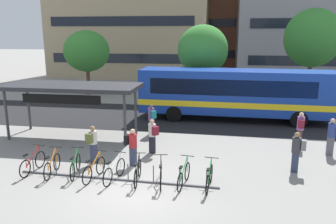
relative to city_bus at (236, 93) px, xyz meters
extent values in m
plane|color=gray|center=(-3.70, -10.52, -1.78)|extent=(200.00, 200.00, 0.00)
cube|color=#232326|center=(-3.70, 0.00, -1.77)|extent=(80.00, 7.20, 0.01)
cube|color=#14389E|center=(-0.06, 0.00, 0.07)|extent=(12.07, 2.88, 2.70)
cube|color=yellow|center=(-0.06, 0.00, -0.58)|extent=(12.09, 2.90, 0.36)
cube|color=black|center=(5.38, -0.15, 1.20)|extent=(1.06, 2.32, 0.40)
cube|color=black|center=(-0.33, 1.25, 0.48)|extent=(9.84, 0.33, 0.97)
cube|color=black|center=(-0.40, -1.23, 0.48)|extent=(9.84, 0.33, 0.97)
cylinder|color=black|center=(3.69, 1.05, -1.28)|extent=(1.01, 0.33, 1.00)
cylinder|color=black|center=(3.62, -1.25, -1.28)|extent=(1.01, 0.33, 1.00)
cylinder|color=black|center=(-3.75, 1.26, -1.28)|extent=(1.01, 0.33, 1.00)
cylinder|color=black|center=(-3.81, -1.05, -1.28)|extent=(1.01, 0.33, 1.00)
cube|color=#47474C|center=(-4.74, -10.01, -1.75)|extent=(7.82, 0.30, 0.06)
cylinder|color=#47474C|center=(-8.16, -9.92, -1.43)|extent=(0.04, 0.04, 0.70)
cylinder|color=#47474C|center=(-7.18, -9.94, -1.43)|extent=(0.04, 0.04, 0.70)
cylinder|color=#47474C|center=(-6.20, -9.97, -1.43)|extent=(0.04, 0.04, 0.70)
cylinder|color=#47474C|center=(-5.23, -10.00, -1.43)|extent=(0.04, 0.04, 0.70)
cylinder|color=#47474C|center=(-4.25, -10.03, -1.43)|extent=(0.04, 0.04, 0.70)
cylinder|color=#47474C|center=(-3.27, -10.06, -1.43)|extent=(0.04, 0.04, 0.70)
cylinder|color=#47474C|center=(-2.30, -10.08, -1.43)|extent=(0.04, 0.04, 0.70)
cylinder|color=#47474C|center=(-1.32, -10.11, -1.43)|extent=(0.04, 0.04, 0.70)
torus|color=black|center=(-8.19, -9.34, -1.42)|extent=(0.08, 0.71, 0.70)
torus|color=black|center=(-8.24, -10.35, -1.42)|extent=(0.08, 0.71, 0.70)
cube|color=red|center=(-8.21, -9.82, -1.11)|extent=(0.08, 0.92, 0.58)
cylinder|color=red|center=(-8.23, -10.25, -1.16)|extent=(0.03, 0.03, 0.55)
cube|color=black|center=(-8.23, -10.25, -0.90)|extent=(0.11, 0.22, 0.05)
cylinder|color=red|center=(-8.19, -9.36, -1.11)|extent=(0.03, 0.03, 0.65)
cylinder|color=black|center=(-8.19, -9.36, -0.80)|extent=(0.52, 0.05, 0.03)
torus|color=black|center=(-7.39, -9.45, -1.42)|extent=(0.13, 0.70, 0.70)
torus|color=black|center=(-7.26, -10.46, -1.42)|extent=(0.13, 0.70, 0.70)
cube|color=orange|center=(-7.33, -9.94, -1.11)|extent=(0.15, 0.92, 0.58)
cylinder|color=orange|center=(-7.27, -10.37, -1.16)|extent=(0.03, 0.03, 0.55)
cube|color=black|center=(-7.27, -10.37, -0.90)|extent=(0.13, 0.23, 0.05)
cylinder|color=orange|center=(-7.39, -9.47, -1.11)|extent=(0.04, 0.04, 0.65)
cylinder|color=black|center=(-7.39, -9.47, -0.80)|extent=(0.52, 0.10, 0.03)
torus|color=black|center=(-6.52, -9.36, -1.42)|extent=(0.19, 0.70, 0.70)
torus|color=black|center=(-6.31, -10.36, -1.42)|extent=(0.19, 0.70, 0.70)
cube|color=#1E7F38|center=(-6.42, -9.84, -1.11)|extent=(0.22, 0.91, 0.58)
cylinder|color=#1E7F38|center=(-6.33, -10.26, -1.16)|extent=(0.04, 0.04, 0.55)
cube|color=black|center=(-6.33, -10.26, -0.90)|extent=(0.14, 0.24, 0.05)
cylinder|color=#1E7F38|center=(-6.51, -9.38, -1.11)|extent=(0.04, 0.04, 0.65)
cylinder|color=black|center=(-6.51, -9.38, -0.80)|extent=(0.51, 0.13, 0.03)
torus|color=black|center=(-5.49, -9.55, -1.42)|extent=(0.14, 0.70, 0.70)
torus|color=black|center=(-5.64, -10.56, -1.42)|extent=(0.14, 0.70, 0.70)
cube|color=orange|center=(-5.56, -10.04, -1.11)|extent=(0.16, 0.92, 0.58)
cylinder|color=orange|center=(-5.62, -10.46, -1.16)|extent=(0.03, 0.03, 0.55)
cube|color=black|center=(-5.62, -10.46, -0.90)|extent=(0.13, 0.23, 0.05)
cylinder|color=orange|center=(-5.50, -9.57, -1.11)|extent=(0.04, 0.04, 0.65)
cylinder|color=black|center=(-5.50, -9.57, -0.80)|extent=(0.52, 0.10, 0.03)
torus|color=black|center=(-4.67, -9.58, -1.42)|extent=(0.16, 0.70, 0.70)
torus|color=black|center=(-4.85, -10.59, -1.42)|extent=(0.16, 0.70, 0.70)
cube|color=silver|center=(-4.76, -10.06, -1.11)|extent=(0.19, 0.91, 0.58)
cylinder|color=silver|center=(-4.83, -10.49, -1.16)|extent=(0.03, 0.03, 0.55)
cube|color=black|center=(-4.83, -10.49, -0.90)|extent=(0.14, 0.23, 0.05)
cylinder|color=silver|center=(-4.68, -9.60, -1.11)|extent=(0.04, 0.04, 0.65)
cylinder|color=black|center=(-4.68, -9.60, -0.80)|extent=(0.52, 0.12, 0.03)
torus|color=black|center=(-3.92, -9.56, -1.42)|extent=(0.12, 0.70, 0.70)
torus|color=black|center=(-3.81, -10.58, -1.42)|extent=(0.12, 0.70, 0.70)
cube|color=black|center=(-3.87, -10.05, -1.11)|extent=(0.13, 0.92, 0.58)
cylinder|color=black|center=(-3.82, -10.48, -1.16)|extent=(0.03, 0.03, 0.55)
cube|color=black|center=(-3.82, -10.48, -0.90)|extent=(0.12, 0.23, 0.05)
cylinder|color=black|center=(-3.92, -9.58, -1.11)|extent=(0.04, 0.04, 0.65)
cylinder|color=black|center=(-3.92, -9.58, -0.80)|extent=(0.52, 0.08, 0.03)
torus|color=black|center=(-3.07, -9.62, -1.42)|extent=(0.16, 0.70, 0.70)
torus|color=black|center=(-2.90, -10.62, -1.42)|extent=(0.16, 0.70, 0.70)
cube|color=black|center=(-2.99, -10.10, -1.11)|extent=(0.19, 0.91, 0.58)
cylinder|color=black|center=(-2.91, -10.52, -1.16)|extent=(0.03, 0.03, 0.55)
cube|color=black|center=(-2.91, -10.52, -0.90)|extent=(0.14, 0.23, 0.05)
cylinder|color=black|center=(-3.07, -9.64, -1.11)|extent=(0.04, 0.04, 0.65)
cylinder|color=black|center=(-3.07, -9.64, -0.80)|extent=(0.52, 0.11, 0.03)
torus|color=black|center=(-2.07, -9.57, -1.42)|extent=(0.14, 0.70, 0.70)
torus|color=black|center=(-2.22, -10.58, -1.42)|extent=(0.14, 0.70, 0.70)
cube|color=#1E7F38|center=(-2.14, -10.06, -1.11)|extent=(0.16, 0.92, 0.58)
cylinder|color=#1E7F38|center=(-2.20, -10.48, -1.16)|extent=(0.03, 0.03, 0.55)
cube|color=black|center=(-2.20, -10.48, -0.90)|extent=(0.13, 0.23, 0.05)
cylinder|color=#1E7F38|center=(-2.07, -9.59, -1.11)|extent=(0.04, 0.04, 0.65)
cylinder|color=black|center=(-2.07, -9.59, -0.80)|extent=(0.52, 0.10, 0.03)
torus|color=black|center=(-1.18, -9.62, -1.42)|extent=(0.11, 0.71, 0.70)
torus|color=black|center=(-1.27, -10.64, -1.42)|extent=(0.11, 0.71, 0.70)
cube|color=#1E7F38|center=(-1.22, -10.11, -1.11)|extent=(0.11, 0.92, 0.58)
cylinder|color=#1E7F38|center=(-1.26, -10.54, -1.16)|extent=(0.03, 0.03, 0.55)
cube|color=black|center=(-1.26, -10.54, -0.90)|extent=(0.12, 0.23, 0.05)
cylinder|color=#1E7F38|center=(-1.18, -9.64, -1.11)|extent=(0.03, 0.03, 0.65)
cylinder|color=black|center=(-1.18, -9.64, -0.80)|extent=(0.52, 0.07, 0.03)
cylinder|color=#38383D|center=(-11.82, -6.11, -0.46)|extent=(0.14, 0.14, 2.63)
cylinder|color=#38383D|center=(-5.49, -6.13, -0.46)|extent=(0.14, 0.14, 2.63)
cylinder|color=#38383D|center=(-11.81, -4.08, -0.46)|extent=(0.14, 0.14, 2.63)
cylinder|color=#38383D|center=(-5.48, -4.11, -0.46)|extent=(0.14, 0.14, 2.63)
cube|color=#28282D|center=(-8.65, -5.11, 0.96)|extent=(7.14, 2.85, 0.20)
cube|color=black|center=(-8.65, -6.27, 0.51)|extent=(4.05, 0.10, 0.44)
cube|color=black|center=(-3.99, -6.87, -1.37)|extent=(0.33, 0.32, 0.81)
cylinder|color=beige|center=(-3.99, -6.87, -0.68)|extent=(0.48, 0.48, 0.58)
sphere|color=tan|center=(-3.99, -6.87, -0.28)|extent=(0.22, 0.22, 0.22)
cube|color=maroon|center=(-3.80, -7.05, -0.65)|extent=(0.32, 0.33, 0.40)
cube|color=#565660|center=(4.05, -5.85, -1.35)|extent=(0.27, 0.21, 0.86)
cylinder|color=navy|center=(4.05, -5.85, -0.60)|extent=(0.35, 0.35, 0.64)
sphere|color=tan|center=(4.05, -5.85, -0.16)|extent=(0.22, 0.22, 0.22)
cube|color=#2D3851|center=(-4.46, -8.51, -1.37)|extent=(0.29, 0.24, 0.80)
cylinder|color=maroon|center=(-4.46, -8.51, -0.68)|extent=(0.39, 0.39, 0.58)
sphere|color=tan|center=(-4.46, -8.51, -0.28)|extent=(0.22, 0.22, 0.22)
cube|color=black|center=(-4.71, -8.47, -0.65)|extent=(0.23, 0.31, 0.40)
cube|color=#2D3851|center=(2.09, -8.11, -1.37)|extent=(0.29, 0.24, 0.82)
cylinder|color=#333338|center=(2.09, -8.11, -0.65)|extent=(0.39, 0.39, 0.62)
sphere|color=#936B4C|center=(2.09, -8.11, -0.23)|extent=(0.22, 0.22, 0.22)
cube|color=slate|center=(2.34, -8.15, -0.62)|extent=(0.22, 0.30, 0.40)
cube|color=#47382D|center=(2.90, -4.96, -1.33)|extent=(0.24, 0.29, 0.88)
cylinder|color=#7F4C93|center=(2.90, -4.96, -0.56)|extent=(0.39, 0.39, 0.66)
sphere|color=beige|center=(2.90, -4.96, -0.13)|extent=(0.22, 0.22, 0.22)
cube|color=maroon|center=(2.86, -5.22, -0.53)|extent=(0.30, 0.22, 0.40)
cube|color=#2D3851|center=(-6.19, -8.50, -1.34)|extent=(0.27, 0.31, 0.86)
cylinder|color=beige|center=(-6.19, -8.50, -0.63)|extent=(0.42, 0.42, 0.57)
sphere|color=#936B4C|center=(-6.19, -8.50, -0.24)|extent=(0.22, 0.22, 0.22)
cube|color=#56602D|center=(-6.27, -8.75, -0.60)|extent=(0.32, 0.25, 0.40)
cube|color=#2D3851|center=(-4.64, -4.04, -1.36)|extent=(0.32, 0.33, 0.82)
cylinder|color=#7F4C93|center=(-4.64, -4.04, -0.62)|extent=(0.48, 0.48, 0.66)
sphere|color=brown|center=(-4.64, -4.04, -0.18)|extent=(0.22, 0.22, 0.22)
cube|color=#197075|center=(-4.47, -4.24, -0.59)|extent=(0.33, 0.32, 0.40)
cylinder|color=brown|center=(-2.40, 3.81, -0.44)|extent=(0.32, 0.32, 2.67)
ellipsoid|color=#388433|center=(-2.40, 3.81, 2.46)|extent=(3.71, 3.71, 3.67)
cylinder|color=brown|center=(-12.88, 7.29, -0.60)|extent=(0.32, 0.32, 2.35)
ellipsoid|color=#388433|center=(-12.88, 7.29, 2.12)|extent=(4.03, 4.03, 3.64)
cylinder|color=brown|center=(6.30, 8.36, -0.26)|extent=(0.32, 0.32, 3.03)
ellipsoid|color=#388433|center=(6.30, 8.36, 3.29)|extent=(4.59, 4.59, 4.77)
cube|color=black|center=(-12.80, 17.32, 0.78)|extent=(17.20, 0.06, 1.10)
cube|color=black|center=(-12.80, 17.32, 5.03)|extent=(17.20, 0.06, 1.10)
cube|color=black|center=(10.75, 18.25, 0.67)|extent=(17.66, 0.06, 1.10)
cube|color=black|center=(10.75, 18.25, 4.74)|extent=(17.66, 0.06, 1.10)
cube|color=brown|center=(-3.31, 34.13, 6.80)|extent=(14.97, 13.91, 17.16)
cube|color=black|center=(-3.31, 27.14, 0.80)|extent=(13.17, 0.06, 1.10)
cube|color=black|center=(-3.31, 27.14, 5.09)|extent=(13.17, 0.06, 1.10)
camera|label=1|loc=(-0.89, -21.32, 3.63)|focal=35.86mm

